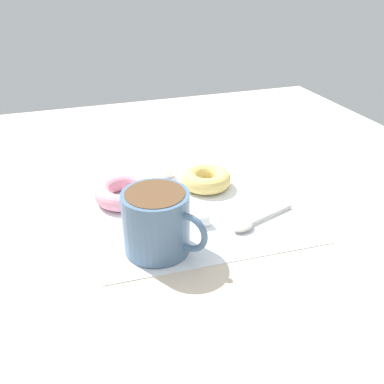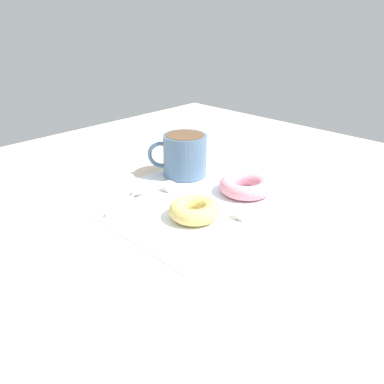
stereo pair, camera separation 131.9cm
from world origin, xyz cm
name	(u,v)px [view 2 (the right image)]	position (x,y,z in cm)	size (l,w,h in cm)	color
ground_plane	(204,205)	(0.00, 0.00, -1.00)	(120.00, 120.00, 2.00)	beige
napkin	(192,202)	(2.44, -0.74, 0.15)	(33.68, 33.68, 0.30)	white
coffee_cup	(184,154)	(-6.31, -11.58, 4.94)	(10.34, 11.12, 8.98)	slate
donut_near_cup	(246,186)	(-8.03, 3.85, 1.74)	(10.53, 10.53, 2.87)	pink
donut_far	(194,210)	(6.73, 4.03, 1.77)	(9.01, 9.01, 2.94)	#E5C66B
spoon	(133,195)	(8.76, -10.46, 0.70)	(12.50, 5.35, 0.90)	#B7B2A8
sugar_cube	(169,186)	(1.87, -7.66, 1.16)	(1.73, 1.73, 1.73)	white
sugar_cube_extra	(242,214)	(1.16, 10.18, 1.19)	(1.79, 1.79, 1.79)	white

